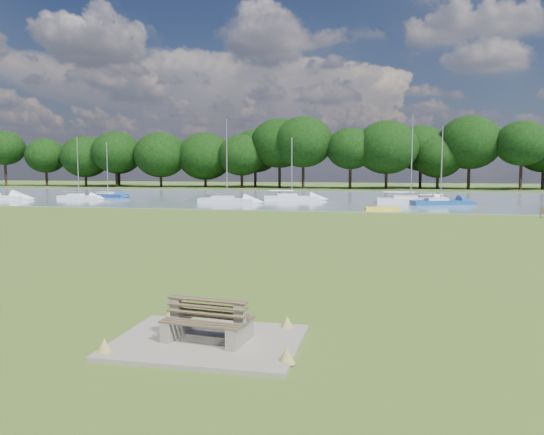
% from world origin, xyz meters
% --- Properties ---
extents(ground, '(220.00, 220.00, 0.00)m').
position_xyz_m(ground, '(0.00, 0.00, 0.00)').
color(ground, olive).
extents(river, '(220.00, 40.00, 0.10)m').
position_xyz_m(river, '(0.00, 42.00, 0.00)').
color(river, gray).
rests_on(river, ground).
extents(far_bank, '(220.00, 20.00, 0.40)m').
position_xyz_m(far_bank, '(0.00, 72.00, 0.00)').
color(far_bank, '#4C6626').
rests_on(far_bank, ground).
extents(concrete_pad, '(4.20, 3.20, 0.10)m').
position_xyz_m(concrete_pad, '(0.00, -14.00, 0.05)').
color(concrete_pad, gray).
rests_on(concrete_pad, ground).
extents(bench_pair, '(2.03, 1.35, 1.03)m').
position_xyz_m(bench_pair, '(-0.00, -14.00, 0.52)').
color(bench_pair, gray).
rests_on(bench_pair, concrete_pad).
extents(kayak, '(3.20, 1.37, 0.31)m').
position_xyz_m(kayak, '(3.73, 24.00, 0.21)').
color(kayak, yellow).
rests_on(kayak, river).
extents(tree_line, '(132.72, 9.81, 11.88)m').
position_xyz_m(tree_line, '(-4.55, 68.00, 7.03)').
color(tree_line, black).
rests_on(tree_line, far_bank).
extents(sailboat_1, '(6.71, 3.13, 7.36)m').
position_xyz_m(sailboat_1, '(-6.89, 36.22, 0.52)').
color(sailboat_1, silver).
rests_on(sailboat_1, river).
extents(sailboat_2, '(6.35, 3.71, 8.10)m').
position_xyz_m(sailboat_2, '(9.55, 32.37, 0.50)').
color(sailboat_2, navy).
rests_on(sailboat_2, river).
extents(sailboat_3, '(6.45, 2.18, 9.11)m').
position_xyz_m(sailboat_3, '(-13.16, 30.77, 0.51)').
color(sailboat_3, silver).
rests_on(sailboat_3, river).
extents(sailboat_5, '(5.79, 2.95, 7.14)m').
position_xyz_m(sailboat_5, '(-31.21, 37.39, 0.47)').
color(sailboat_5, navy).
rests_on(sailboat_5, river).
extents(sailboat_6, '(7.31, 2.40, 9.55)m').
position_xyz_m(sailboat_6, '(6.61, 34.40, 0.55)').
color(sailboat_6, silver).
rests_on(sailboat_6, river).
extents(sailboat_8, '(5.16, 1.66, 7.59)m').
position_xyz_m(sailboat_8, '(-32.87, 33.35, 0.46)').
color(sailboat_8, silver).
rests_on(sailboat_8, river).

